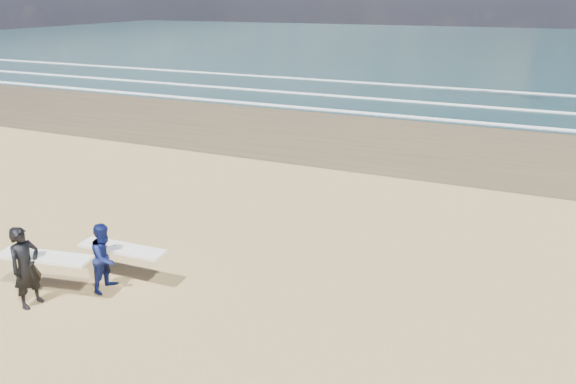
% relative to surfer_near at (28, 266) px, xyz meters
% --- Properties ---
extents(surfer_near, '(2.26, 1.18, 1.93)m').
position_rel_surfer_near_xyz_m(surfer_near, '(0.00, 0.00, 0.00)').
color(surfer_near, black).
rests_on(surfer_near, ground).
extents(surfer_far, '(2.22, 1.07, 1.69)m').
position_rel_surfer_near_xyz_m(surfer_far, '(1.12, 1.23, -0.12)').
color(surfer_far, '#0E1851').
rests_on(surfer_far, ground).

